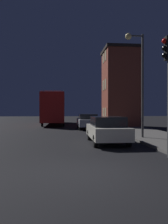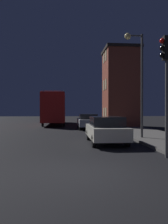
{
  "view_description": "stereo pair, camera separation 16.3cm",
  "coord_description": "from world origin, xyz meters",
  "px_view_note": "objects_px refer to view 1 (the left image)",
  "views": [
    {
      "loc": [
        -0.63,
        -6.2,
        1.8
      ],
      "look_at": [
        1.05,
        12.36,
        1.65
      ],
      "focal_mm": 35.0,
      "sensor_mm": 36.0,
      "label": 1
    },
    {
      "loc": [
        -0.47,
        -6.21,
        1.8
      ],
      "look_at": [
        1.05,
        12.36,
        1.65
      ],
      "focal_mm": 35.0,
      "sensor_mm": 36.0,
      "label": 2
    }
  ],
  "objects_px": {
    "car_mid_lane": "(87,121)",
    "streetlamp": "(138,69)",
    "traffic_light": "(168,71)",
    "bus": "(54,107)",
    "car_near_lane": "(107,129)"
  },
  "relations": [
    {
      "from": "car_mid_lane",
      "to": "streetlamp",
      "type": "bearing_deg",
      "value": -73.45
    },
    {
      "from": "traffic_light",
      "to": "bus",
      "type": "distance_m",
      "value": 20.64
    },
    {
      "from": "bus",
      "to": "traffic_light",
      "type": "bearing_deg",
      "value": -75.44
    },
    {
      "from": "bus",
      "to": "car_near_lane",
      "type": "height_order",
      "value": "bus"
    },
    {
      "from": "streetlamp",
      "to": "traffic_light",
      "type": "bearing_deg",
      "value": -96.64
    },
    {
      "from": "bus",
      "to": "car_mid_lane",
      "type": "xyz_separation_m",
      "value": [
        3.48,
        -7.06,
        -1.5
      ]
    },
    {
      "from": "streetlamp",
      "to": "bus",
      "type": "bearing_deg",
      "value": 111.34
    },
    {
      "from": "bus",
      "to": "streetlamp",
      "type": "bearing_deg",
      "value": -68.66
    },
    {
      "from": "car_near_lane",
      "to": "car_mid_lane",
      "type": "distance_m",
      "value": 9.09
    },
    {
      "from": "bus",
      "to": "car_near_lane",
      "type": "distance_m",
      "value": 16.61
    },
    {
      "from": "streetlamp",
      "to": "car_mid_lane",
      "type": "bearing_deg",
      "value": 106.55
    },
    {
      "from": "traffic_light",
      "to": "car_mid_lane",
      "type": "xyz_separation_m",
      "value": [
        -1.7,
        12.89,
        -2.51
      ]
    },
    {
      "from": "car_near_lane",
      "to": "car_mid_lane",
      "type": "bearing_deg",
      "value": 90.66
    },
    {
      "from": "car_mid_lane",
      "to": "bus",
      "type": "bearing_deg",
      "value": 116.25
    },
    {
      "from": "car_near_lane",
      "to": "streetlamp",
      "type": "bearing_deg",
      "value": 31.56
    }
  ]
}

